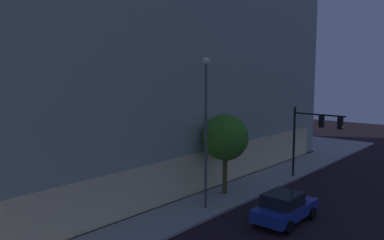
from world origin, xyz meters
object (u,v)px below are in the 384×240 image
(traffic_light_far_corner, at_px, (313,130))
(street_lamp_sidewalk, at_px, (206,116))
(modern_building, at_px, (102,54))
(car_blue, at_px, (284,207))
(sidewalk_tree, at_px, (225,138))

(traffic_light_far_corner, distance_m, street_lamp_sidewalk, 10.74)
(modern_building, distance_m, car_blue, 22.08)
(modern_building, bearing_deg, car_blue, -97.60)
(modern_building, distance_m, traffic_light_far_corner, 19.62)
(sidewalk_tree, xyz_separation_m, car_blue, (-1.85, -5.43, -3.14))
(street_lamp_sidewalk, bearing_deg, traffic_light_far_corner, -12.34)
(modern_building, bearing_deg, sidewalk_tree, -93.18)
(modern_building, xyz_separation_m, sidewalk_tree, (-0.80, -14.44, -6.09))
(modern_building, height_order, street_lamp_sidewalk, modern_building)
(sidewalk_tree, relative_size, car_blue, 1.23)
(street_lamp_sidewalk, bearing_deg, modern_building, 75.50)
(traffic_light_far_corner, xyz_separation_m, street_lamp_sidewalk, (-10.36, 2.27, 1.72))
(traffic_light_far_corner, xyz_separation_m, sidewalk_tree, (-7.21, 3.09, -0.05))
(traffic_light_far_corner, bearing_deg, street_lamp_sidewalk, 167.66)
(traffic_light_far_corner, relative_size, car_blue, 1.25)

